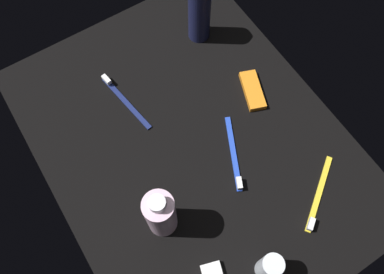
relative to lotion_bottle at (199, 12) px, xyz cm
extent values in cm
cube|color=black|center=(-24.60, 17.80, -9.14)|extent=(84.00, 64.00, 1.20)
cylinder|color=#1B1E44|center=(0.00, 0.00, -0.26)|extent=(5.43, 5.43, 16.55)
cylinder|color=silver|center=(-36.74, 32.75, -1.13)|extent=(6.06, 6.06, 14.82)
cylinder|color=silver|center=(-36.74, 32.75, 7.38)|extent=(3.20, 3.20, 2.20)
cylinder|color=silver|center=(-55.91, 20.43, -3.57)|extent=(4.11, 4.11, 9.94)
cube|color=navy|center=(-7.57, 25.58, -8.09)|extent=(17.98, 3.89, 0.90)
cube|color=white|center=(-0.15, 26.71, -7.04)|extent=(2.74, 1.48, 1.20)
cube|color=yellow|center=(-49.57, 1.11, -8.09)|extent=(11.28, 15.45, 0.90)
cube|color=white|center=(-53.86, 7.26, -7.04)|extent=(2.39, 2.76, 1.20)
cube|color=blue|center=(-31.93, 11.39, -8.09)|extent=(16.70, 8.99, 0.90)
cube|color=white|center=(-38.66, 14.69, -7.04)|extent=(2.82, 2.13, 1.20)
cube|color=orange|center=(-21.31, -1.59, -7.79)|extent=(11.14, 7.39, 1.50)
camera|label=1|loc=(-54.36, 36.80, 75.63)|focal=37.31mm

